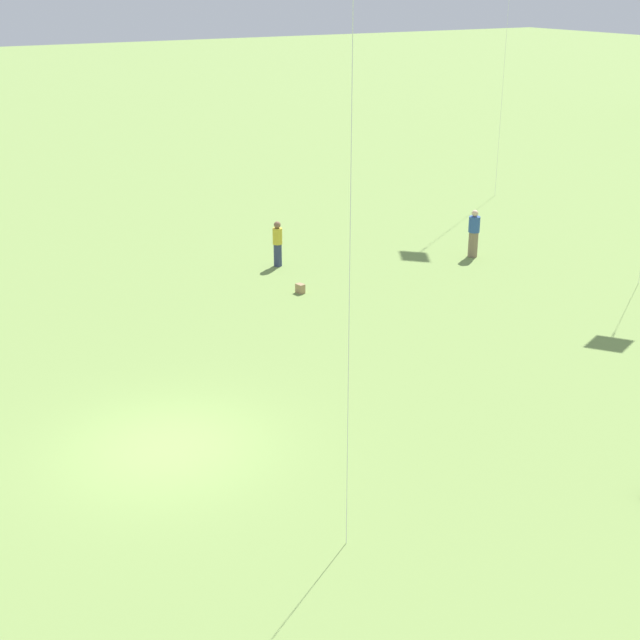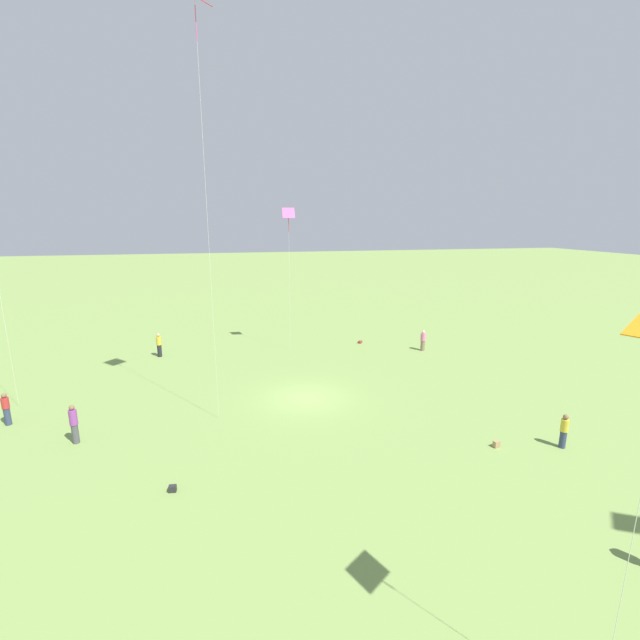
{
  "view_description": "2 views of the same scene",
  "coord_description": "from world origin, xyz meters",
  "px_view_note": "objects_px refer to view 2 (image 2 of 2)",
  "views": [
    {
      "loc": [
        16.35,
        -5.62,
        9.56
      ],
      "look_at": [
        0.7,
        3.42,
        2.53
      ],
      "focal_mm": 50.0,
      "sensor_mm": 36.0,
      "label": 1
    },
    {
      "loc": [
        4.37,
        22.66,
        9.98
      ],
      "look_at": [
        -0.2,
        2.76,
        5.25
      ],
      "focal_mm": 24.0,
      "sensor_mm": 36.0,
      "label": 2
    }
  ],
  "objects_px": {
    "kite_1": "(289,219)",
    "picnic_bag_0": "(360,342)",
    "kite_5": "(196,18)",
    "person_2": "(6,409)",
    "picnic_bag_2": "(173,489)",
    "person_3": "(159,345)",
    "person_0": "(423,341)",
    "person_1": "(564,431)",
    "picnic_bag_1": "(496,444)",
    "person_5": "(74,424)"
  },
  "relations": [
    {
      "from": "kite_1",
      "to": "picnic_bag_0",
      "type": "relative_size",
      "value": 25.45
    },
    {
      "from": "kite_5",
      "to": "picnic_bag_0",
      "type": "relative_size",
      "value": 45.27
    },
    {
      "from": "person_2",
      "to": "picnic_bag_2",
      "type": "height_order",
      "value": "person_2"
    },
    {
      "from": "picnic_bag_0",
      "to": "person_2",
      "type": "bearing_deg",
      "value": 24.8
    },
    {
      "from": "person_2",
      "to": "person_3",
      "type": "bearing_deg",
      "value": 130.49
    },
    {
      "from": "person_2",
      "to": "kite_5",
      "type": "xyz_separation_m",
      "value": [
        -10.31,
        1.63,
        17.51
      ]
    },
    {
      "from": "person_0",
      "to": "person_3",
      "type": "distance_m",
      "value": 20.29
    },
    {
      "from": "person_1",
      "to": "picnic_bag_2",
      "type": "distance_m",
      "value": 16.86
    },
    {
      "from": "person_3",
      "to": "picnic_bag_0",
      "type": "relative_size",
      "value": 4.17
    },
    {
      "from": "person_1",
      "to": "person_3",
      "type": "relative_size",
      "value": 0.89
    },
    {
      "from": "kite_1",
      "to": "kite_5",
      "type": "xyz_separation_m",
      "value": [
        5.59,
        11.31,
        8.19
      ]
    },
    {
      "from": "kite_1",
      "to": "picnic_bag_2",
      "type": "height_order",
      "value": "kite_1"
    },
    {
      "from": "kite_1",
      "to": "person_0",
      "type": "bearing_deg",
      "value": 33.13
    },
    {
      "from": "picnic_bag_1",
      "to": "picnic_bag_2",
      "type": "bearing_deg",
      "value": 0.59
    },
    {
      "from": "person_0",
      "to": "kite_5",
      "type": "xyz_separation_m",
      "value": [
        15.71,
        8.64,
        17.56
      ]
    },
    {
      "from": "person_2",
      "to": "person_1",
      "type": "bearing_deg",
      "value": 53.51
    },
    {
      "from": "picnic_bag_2",
      "to": "picnic_bag_1",
      "type": "bearing_deg",
      "value": -179.41
    },
    {
      "from": "person_0",
      "to": "picnic_bag_1",
      "type": "relative_size",
      "value": 5.17
    },
    {
      "from": "person_1",
      "to": "kite_1",
      "type": "bearing_deg",
      "value": 119.76
    },
    {
      "from": "person_2",
      "to": "picnic_bag_1",
      "type": "xyz_separation_m",
      "value": [
        -22.57,
        7.44,
        -0.7
      ]
    },
    {
      "from": "picnic_bag_1",
      "to": "person_1",
      "type": "bearing_deg",
      "value": 166.55
    },
    {
      "from": "person_5",
      "to": "picnic_bag_1",
      "type": "bearing_deg",
      "value": -66.74
    },
    {
      "from": "person_0",
      "to": "picnic_bag_2",
      "type": "distance_m",
      "value": 22.73
    },
    {
      "from": "person_0",
      "to": "picnic_bag_2",
      "type": "bearing_deg",
      "value": 48.48
    },
    {
      "from": "person_0",
      "to": "kite_1",
      "type": "bearing_deg",
      "value": -6.26
    },
    {
      "from": "kite_5",
      "to": "picnic_bag_0",
      "type": "distance_m",
      "value": 24.58
    },
    {
      "from": "person_1",
      "to": "kite_5",
      "type": "distance_m",
      "value": 24.07
    },
    {
      "from": "person_0",
      "to": "kite_1",
      "type": "relative_size",
      "value": 0.15
    },
    {
      "from": "person_0",
      "to": "person_5",
      "type": "distance_m",
      "value": 24.18
    },
    {
      "from": "person_3",
      "to": "person_1",
      "type": "bearing_deg",
      "value": 38.83
    },
    {
      "from": "picnic_bag_1",
      "to": "picnic_bag_2",
      "type": "xyz_separation_m",
      "value": [
        13.96,
        0.14,
        -0.02
      ]
    },
    {
      "from": "person_2",
      "to": "picnic_bag_1",
      "type": "height_order",
      "value": "person_2"
    },
    {
      "from": "picnic_bag_2",
      "to": "person_2",
      "type": "bearing_deg",
      "value": -41.37
    },
    {
      "from": "person_2",
      "to": "picnic_bag_0",
      "type": "distance_m",
      "value": 24.08
    },
    {
      "from": "person_1",
      "to": "picnic_bag_0",
      "type": "distance_m",
      "value": 18.58
    },
    {
      "from": "picnic_bag_0",
      "to": "picnic_bag_2",
      "type": "bearing_deg",
      "value": 53.17
    },
    {
      "from": "person_5",
      "to": "kite_5",
      "type": "bearing_deg",
      "value": -42.75
    },
    {
      "from": "picnic_bag_0",
      "to": "picnic_bag_2",
      "type": "height_order",
      "value": "picnic_bag_2"
    },
    {
      "from": "kite_1",
      "to": "person_2",
      "type": "bearing_deg",
      "value": -100.74
    },
    {
      "from": "kite_5",
      "to": "picnic_bag_2",
      "type": "distance_m",
      "value": 19.26
    },
    {
      "from": "person_1",
      "to": "picnic_bag_0",
      "type": "xyz_separation_m",
      "value": [
        3.6,
        -18.22,
        -0.71
      ]
    },
    {
      "from": "kite_5",
      "to": "picnic_bag_1",
      "type": "bearing_deg",
      "value": -27.31
    },
    {
      "from": "kite_5",
      "to": "picnic_bag_1",
      "type": "height_order",
      "value": "kite_5"
    },
    {
      "from": "kite_1",
      "to": "picnic_bag_1",
      "type": "xyz_separation_m",
      "value": [
        -6.67,
        17.12,
        -10.03
      ]
    },
    {
      "from": "person_0",
      "to": "picnic_bag_0",
      "type": "distance_m",
      "value": 5.24
    },
    {
      "from": "kite_1",
      "to": "picnic_bag_1",
      "type": "height_order",
      "value": "kite_1"
    },
    {
      "from": "kite_1",
      "to": "picnic_bag_2",
      "type": "relative_size",
      "value": 37.18
    },
    {
      "from": "picnic_bag_0",
      "to": "person_3",
      "type": "bearing_deg",
      "value": 0.27
    },
    {
      "from": "person_0",
      "to": "picnic_bag_2",
      "type": "xyz_separation_m",
      "value": [
        17.41,
        14.59,
        -0.68
      ]
    },
    {
      "from": "kite_5",
      "to": "person_5",
      "type": "bearing_deg",
      "value": -172.07
    }
  ]
}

